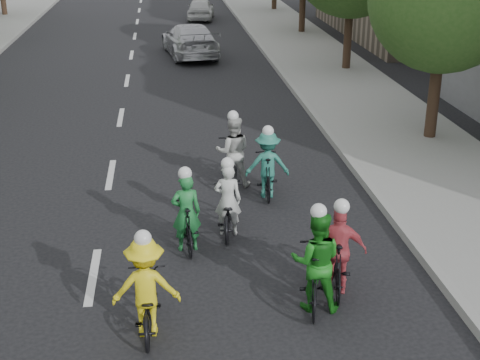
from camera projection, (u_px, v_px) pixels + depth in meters
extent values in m
plane|color=black|center=(93.00, 276.00, 11.89)|extent=(120.00, 120.00, 0.00)
cube|color=gray|center=(367.00, 107.00, 21.93)|extent=(4.00, 80.00, 0.15)
cube|color=#999993|center=(309.00, 109.00, 21.72)|extent=(0.18, 80.00, 0.18)
cylinder|color=black|center=(433.00, 102.00, 18.49)|extent=(0.32, 0.32, 2.27)
cylinder|color=black|center=(348.00, 41.00, 26.75)|extent=(0.32, 0.32, 2.48)
cylinder|color=black|center=(302.00, 12.00, 35.08)|extent=(0.32, 0.32, 2.27)
imported|color=black|center=(186.00, 225.00, 12.77)|extent=(0.55, 1.55, 0.92)
imported|color=#23823C|center=(186.00, 213.00, 12.56)|extent=(0.59, 0.41, 1.54)
sphere|color=white|center=(185.00, 174.00, 12.27)|extent=(0.26, 0.26, 0.26)
imported|color=black|center=(337.00, 263.00, 11.33)|extent=(0.74, 1.68, 0.98)
imported|color=#CF4954|center=(339.00, 250.00, 11.12)|extent=(0.97, 0.54, 1.57)
sphere|color=white|center=(342.00, 206.00, 10.83)|extent=(0.26, 0.26, 0.26)
imported|color=black|center=(314.00, 276.00, 10.86)|extent=(0.83, 1.79, 1.04)
imported|color=#1B7A1B|center=(316.00, 261.00, 10.65)|extent=(0.94, 0.80, 1.70)
sphere|color=white|center=(319.00, 211.00, 10.32)|extent=(0.26, 0.26, 0.26)
imported|color=black|center=(227.00, 211.00, 13.40)|extent=(0.81, 1.74, 0.88)
imported|color=silver|center=(228.00, 200.00, 13.20)|extent=(0.58, 0.42, 1.48)
sphere|color=white|center=(228.00, 164.00, 12.91)|extent=(0.26, 0.26, 0.26)
imported|color=black|center=(147.00, 305.00, 10.23)|extent=(0.61, 1.66, 0.87)
imported|color=yellow|center=(146.00, 287.00, 10.00)|extent=(1.04, 0.61, 1.60)
sphere|color=white|center=(143.00, 238.00, 9.69)|extent=(0.26, 0.26, 0.26)
imported|color=black|center=(233.00, 164.00, 15.77)|extent=(0.84, 1.96, 1.00)
imported|color=silver|center=(233.00, 152.00, 15.55)|extent=(0.87, 0.71, 1.68)
sphere|color=white|center=(233.00, 116.00, 15.23)|extent=(0.26, 0.26, 0.26)
imported|color=black|center=(267.00, 174.00, 15.16)|extent=(0.57, 1.67, 0.98)
imported|color=#2B816E|center=(267.00, 165.00, 14.97)|extent=(1.02, 0.63, 1.53)
sphere|color=white|center=(268.00, 131.00, 14.67)|extent=(0.26, 0.26, 0.26)
imported|color=silver|center=(190.00, 40.00, 29.83)|extent=(2.68, 5.21, 1.45)
imported|color=silver|center=(201.00, 9.00, 40.09)|extent=(1.93, 3.88, 1.27)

